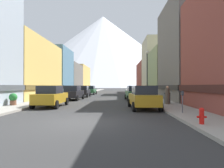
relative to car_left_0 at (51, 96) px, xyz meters
The scene contains 27 objects.
ground_plane 8.07m from the car_left_0, 61.73° to the right, with size 400.00×400.00×0.00m, color #2F2F2F.
sidewalk_left 28.06m from the car_left_0, 95.01° to the left, with size 2.50×100.00×0.15m, color gray.
sidewalk_right 29.70m from the car_left_0, 70.22° to the left, with size 2.50×100.00×0.15m, color gray.
storefront_left_1 12.17m from the car_left_0, 126.25° to the left, with size 6.88×13.15×7.84m.
storefront_left_2 22.56m from the car_left_0, 111.04° to the left, with size 8.92×8.30×8.80m.
storefront_left_3 31.53m from the car_left_0, 103.34° to the left, with size 7.40×10.74×6.98m.
storefront_left_4 43.42m from the car_left_0, 100.25° to the left, with size 8.32×13.34×7.58m.
storefront_right_1 17.60m from the car_left_0, 24.94° to the left, with size 8.48×10.26×11.51m.
storefront_right_2 23.08m from the car_left_0, 50.18° to the left, with size 7.03×9.65×7.86m.
storefront_right_3 32.02m from the car_left_0, 60.93° to the left, with size 8.46×9.71×11.85m.
storefront_right_4 42.66m from the car_left_0, 70.35° to the left, with size 6.32×13.91×8.19m.
car_left_0 is the anchor object (origin of this frame).
car_left_1 8.16m from the car_left_0, 90.03° to the left, with size 2.21×4.47×1.78m.
car_left_2 15.01m from the car_left_0, 90.00° to the left, with size 2.14×4.44×1.78m.
car_left_3 23.77m from the car_left_0, 90.01° to the left, with size 2.12×4.43×1.78m.
car_right_0 7.71m from the car_left_0, ahead, with size 2.24×4.48×1.78m.
car_right_1 10.83m from the car_left_0, 45.40° to the left, with size 2.25×4.48×1.78m.
fire_hydrant_near 12.24m from the car_left_0, 40.91° to the right, with size 0.40×0.22×0.70m.
parking_meter_near 10.54m from the car_left_0, 25.08° to the right, with size 0.14×0.10×1.33m.
trash_bin_right 10.32m from the car_left_0, 10.21° to the left, with size 0.59×0.59×0.98m.
potted_plant_0 3.21m from the car_left_0, behind, with size 0.67×0.67×1.00m.
potted_plant_1 8.99m from the car_left_0, 110.86° to the left, with size 0.70×0.70×1.03m.
pedestrian_0 10.14m from the car_left_0, ahead, with size 0.36×0.36×1.63m.
pedestrian_1 20.37m from the car_left_0, 60.45° to the left, with size 0.36×0.36×1.73m.
pedestrian_2 18.29m from the car_left_0, 97.70° to the left, with size 0.36×0.36×1.67m.
streetlamp_right 12.35m from the car_left_0, 40.11° to the left, with size 0.36×0.36×5.86m.
mountain_backdrop 257.70m from the car_left_0, 93.53° to the left, with size 237.99×237.99×95.34m, color silver.
Camera 1 is at (1.91, -9.65, 1.79)m, focal length 32.21 mm.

